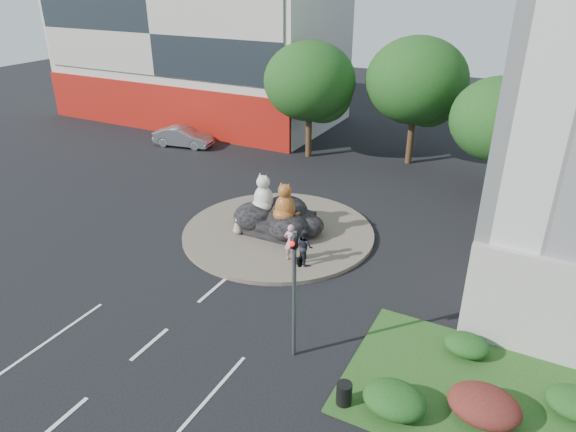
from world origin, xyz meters
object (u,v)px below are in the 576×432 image
(cat_tabby, at_px, (285,201))
(kitten_white, at_px, (299,236))
(cat_white, at_px, (263,192))
(pedestrian_dark, at_px, (305,246))
(kitten_calico, at_px, (238,225))
(litter_bin, at_px, (344,393))
(parked_car, at_px, (183,137))
(pedestrian_pink, at_px, (291,242))

(cat_tabby, bearing_deg, kitten_white, -24.20)
(cat_white, height_order, pedestrian_dark, cat_white)
(cat_white, distance_m, kitten_calico, 2.11)
(cat_white, xyz_separation_m, cat_tabby, (1.50, -0.44, -0.02))
(cat_white, xyz_separation_m, kitten_calico, (-0.78, -1.31, -1.46))
(pedestrian_dark, relative_size, litter_bin, 2.27)
(parked_car, height_order, litter_bin, parked_car)
(cat_white, height_order, parked_car, cat_white)
(parked_car, bearing_deg, cat_tabby, -134.76)
(cat_tabby, distance_m, parked_car, 17.46)
(pedestrian_pink, xyz_separation_m, litter_bin, (5.52, -7.02, -0.63))
(cat_tabby, relative_size, kitten_calico, 2.11)
(pedestrian_pink, bearing_deg, kitten_white, -82.50)
(cat_tabby, distance_m, kitten_white, 1.84)
(kitten_calico, height_order, parked_car, parked_car)
(pedestrian_pink, distance_m, litter_bin, 8.96)
(pedestrian_dark, relative_size, parked_car, 0.37)
(kitten_white, xyz_separation_m, pedestrian_pink, (0.41, -1.65, 0.51))
(cat_tabby, xyz_separation_m, parked_car, (-14.30, 9.93, -1.35))
(litter_bin, bearing_deg, cat_white, 131.49)
(cat_white, xyz_separation_m, pedestrian_pink, (2.90, -2.49, -1.01))
(cat_white, bearing_deg, pedestrian_pink, -29.71)
(kitten_calico, xyz_separation_m, pedestrian_pink, (3.68, -1.18, 0.45))
(cat_white, height_order, cat_tabby, cat_white)
(cat_white, height_order, litter_bin, cat_white)
(kitten_white, distance_m, pedestrian_pink, 1.78)
(kitten_calico, distance_m, pedestrian_dark, 4.53)
(pedestrian_dark, bearing_deg, kitten_white, -16.45)
(cat_white, distance_m, litter_bin, 12.81)
(cat_tabby, height_order, litter_bin, cat_tabby)
(kitten_calico, bearing_deg, pedestrian_dark, -12.14)
(cat_tabby, relative_size, parked_car, 0.44)
(pedestrian_pink, height_order, litter_bin, pedestrian_pink)
(cat_white, bearing_deg, pedestrian_dark, -23.03)
(cat_tabby, distance_m, pedestrian_dark, 3.08)
(pedestrian_dark, distance_m, litter_bin, 8.59)
(cat_white, relative_size, cat_tabby, 1.02)
(cat_white, relative_size, litter_bin, 2.71)
(pedestrian_dark, xyz_separation_m, parked_car, (-16.40, 11.92, -0.30))
(kitten_calico, bearing_deg, pedestrian_pink, -15.63)
(pedestrian_pink, bearing_deg, cat_tabby, -62.31)
(cat_white, distance_m, parked_car, 16.00)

